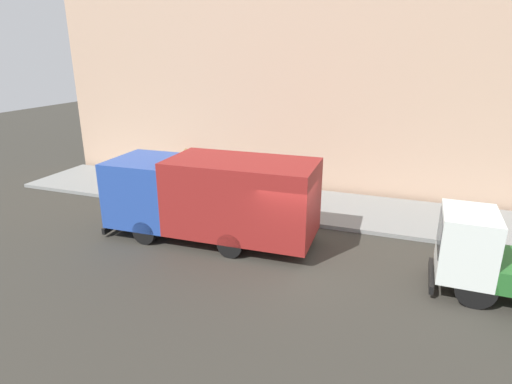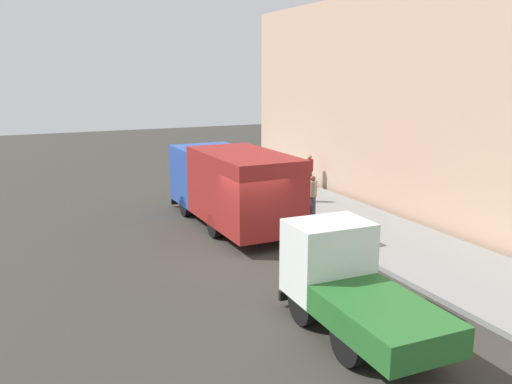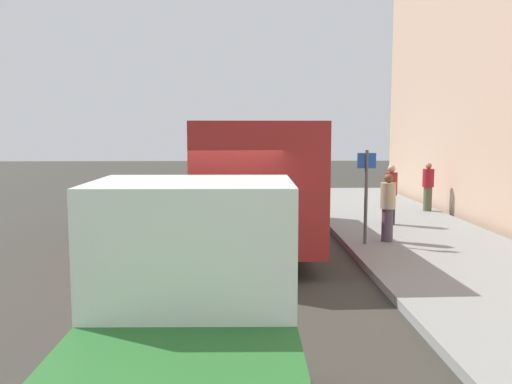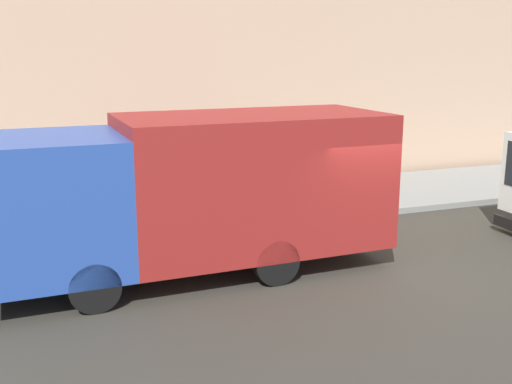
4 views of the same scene
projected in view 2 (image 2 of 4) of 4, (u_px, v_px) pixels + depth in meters
The scene contains 9 objects.
ground at pixel (250, 254), 17.64m from camera, with size 80.00×80.00×0.00m, color #35322B.
sidewalk at pixel (376, 233), 19.67m from camera, with size 4.18×30.00×0.16m, color gray.
building_facade at pixel (439, 107), 19.71m from camera, with size 0.50×30.00×9.22m, color tan.
large_utility_truck at pixel (231, 184), 20.58m from camera, with size 2.79×7.65×3.03m.
small_flatbed_truck at pixel (350, 285), 12.28m from camera, with size 2.03×4.66×2.37m.
pedestrian_walking at pixel (313, 195), 21.58m from camera, with size 0.43×0.43×1.65m.
pedestrian_standing at pixel (300, 182), 23.96m from camera, with size 0.46×0.46×1.71m.
pedestrian_third at pixel (309, 170), 27.03m from camera, with size 0.38×0.38×1.61m.
street_sign_post at pixel (303, 186), 21.00m from camera, with size 0.44×0.08×2.23m.
Camera 2 is at (-6.74, -15.33, 5.92)m, focal length 37.47 mm.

